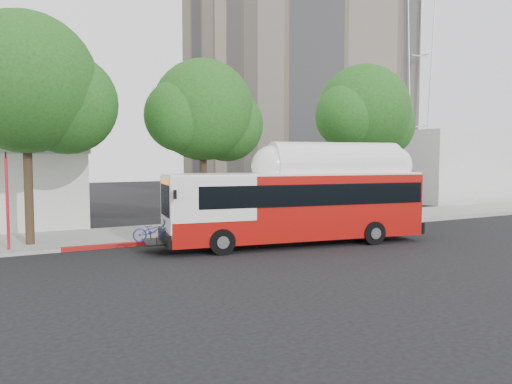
% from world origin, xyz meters
% --- Properties ---
extents(ground, '(120.00, 120.00, 0.00)m').
position_xyz_m(ground, '(0.00, 0.00, 0.00)').
color(ground, black).
rests_on(ground, ground).
extents(sidewalk, '(60.00, 5.00, 0.15)m').
position_xyz_m(sidewalk, '(0.00, 6.50, 0.07)').
color(sidewalk, gray).
rests_on(sidewalk, ground).
extents(curb_strip, '(60.00, 0.30, 0.15)m').
position_xyz_m(curb_strip, '(0.00, 3.90, 0.07)').
color(curb_strip, gray).
rests_on(curb_strip, ground).
extents(red_curb_segment, '(10.00, 0.32, 0.16)m').
position_xyz_m(red_curb_segment, '(-3.00, 3.90, 0.08)').
color(red_curb_segment, '#9F1111').
rests_on(red_curb_segment, ground).
extents(street_tree_left, '(6.67, 5.80, 9.74)m').
position_xyz_m(street_tree_left, '(-8.53, 5.56, 6.60)').
color(street_tree_left, '#2D2116').
rests_on(street_tree_left, ground).
extents(street_tree_mid, '(5.75, 5.00, 8.62)m').
position_xyz_m(street_tree_mid, '(-0.59, 6.06, 5.91)').
color(street_tree_mid, '#2D2116').
rests_on(street_tree_mid, ground).
extents(street_tree_right, '(6.21, 5.40, 9.18)m').
position_xyz_m(street_tree_right, '(9.44, 5.86, 6.26)').
color(street_tree_right, '#2D2116').
rests_on(street_tree_right, ground).
extents(apartment_tower, '(18.00, 18.00, 37.00)m').
position_xyz_m(apartment_tower, '(18.00, 28.00, 17.62)').
color(apartment_tower, tan).
rests_on(apartment_tower, ground).
extents(horizon_block, '(20.00, 12.00, 6.00)m').
position_xyz_m(horizon_block, '(30.00, 16.00, 3.00)').
color(horizon_block, silver).
rests_on(horizon_block, ground).
extents(transit_bus, '(12.23, 4.05, 3.56)m').
position_xyz_m(transit_bus, '(1.31, 0.86, 1.66)').
color(transit_bus, '#A00E0B').
rests_on(transit_bus, ground).
extents(signal_pole, '(0.11, 0.38, 4.00)m').
position_xyz_m(signal_pole, '(-9.84, 4.48, 2.05)').
color(signal_pole, red).
rests_on(signal_pole, ground).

